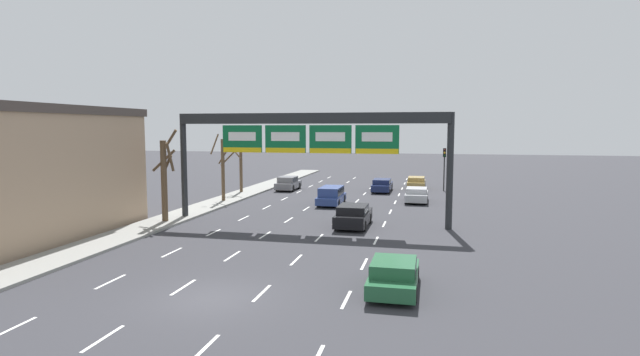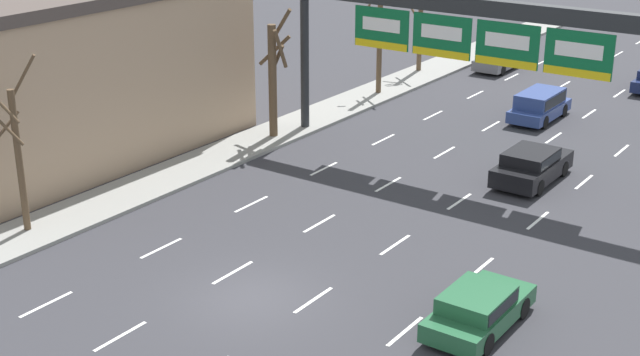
% 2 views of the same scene
% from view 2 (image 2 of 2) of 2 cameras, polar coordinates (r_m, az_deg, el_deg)
% --- Properties ---
extents(ground_plane, '(220.00, 220.00, 0.00)m').
position_cam_2_polar(ground_plane, '(28.28, -4.37, -7.68)').
color(ground_plane, '#333338').
extents(sidewalk_left, '(2.80, 110.00, 0.15)m').
position_cam_2_polar(sidewalk_left, '(34.65, -16.83, -2.88)').
color(sidewalk_left, gray).
rests_on(sidewalk_left, ground_plane).
extents(lane_dashes, '(10.02, 67.00, 0.01)m').
position_cam_2_polar(lane_dashes, '(38.67, 8.40, 0.18)').
color(lane_dashes, white).
rests_on(lane_dashes, ground_plane).
extents(sign_gantry, '(18.52, 0.70, 7.33)m').
position_cam_2_polar(sign_gantry, '(38.51, 10.04, 9.37)').
color(sign_gantry, '#232628').
rests_on(sign_gantry, ground_plane).
extents(building_near, '(13.15, 16.92, 7.63)m').
position_cam_2_polar(building_near, '(43.27, -18.01, 6.87)').
color(building_near, tan).
rests_on(building_near, ground_plane).
extents(car_grey, '(1.83, 4.12, 1.41)m').
position_cam_2_polar(car_grey, '(57.35, 11.34, 7.52)').
color(car_grey, slate).
rests_on(car_grey, ground_plane).
extents(car_green, '(1.86, 4.19, 1.27)m').
position_cam_2_polar(car_green, '(26.65, 10.10, -8.17)').
color(car_green, '#235B38').
rests_on(car_green, ground_plane).
extents(car_black, '(1.97, 4.51, 1.43)m').
position_cam_2_polar(car_black, '(38.33, 13.39, 0.84)').
color(car_black, black).
rests_on(car_black, ground_plane).
extents(suv_blue, '(1.84, 4.35, 1.51)m').
position_cam_2_polar(suv_blue, '(47.18, 13.88, 4.63)').
color(suv_blue, navy).
rests_on(suv_blue, ground_plane).
extents(tree_bare_closest, '(1.75, 1.72, 5.70)m').
position_cam_2_polar(tree_bare_closest, '(50.19, 3.82, 8.71)').
color(tree_bare_closest, brown).
rests_on(tree_bare_closest, sidewalk_left).
extents(tree_bare_second, '(1.70, 1.71, 6.43)m').
position_cam_2_polar(tree_bare_second, '(33.29, -18.79, 1.70)').
color(tree_bare_second, brown).
rests_on(tree_bare_second, sidewalk_left).
extents(tree_bare_third, '(1.83, 1.59, 6.12)m').
position_cam_2_polar(tree_bare_third, '(42.34, -2.97, 6.72)').
color(tree_bare_third, brown).
rests_on(tree_bare_third, sidewalk_left).
extents(tree_bare_furthest, '(1.79, 1.82, 6.09)m').
position_cam_2_polar(tree_bare_furthest, '(55.45, 6.42, 10.04)').
color(tree_bare_furthest, brown).
rests_on(tree_bare_furthest, sidewalk_left).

